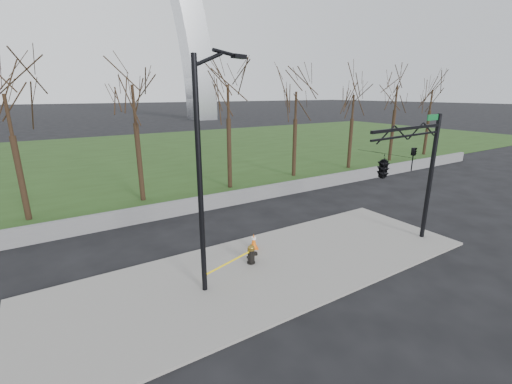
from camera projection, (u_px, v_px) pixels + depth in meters
ground at (269, 269)px, 13.74m from camera, size 500.00×500.00×0.00m
sidewalk at (269, 268)px, 13.73m from camera, size 18.00×6.00×0.10m
grass_strip at (118, 156)px, 38.05m from camera, size 120.00×40.00×0.06m
guardrail at (193, 205)px, 20.10m from camera, size 60.00×0.30×0.90m
tree_row at (227, 132)px, 24.60m from camera, size 54.91×4.00×8.21m
fire_hydrant at (251, 254)px, 13.92m from camera, size 0.53×0.34×0.85m
traffic_cone at (254, 241)px, 15.25m from camera, size 0.46×0.46×0.71m
street_light at (204, 162)px, 11.03m from camera, size 2.31×0.93×8.21m
traffic_signal_mast at (394, 163)px, 13.59m from camera, size 5.09×2.52×6.00m
caution_tape at (238, 258)px, 13.53m from camera, size 3.25×1.89×0.43m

